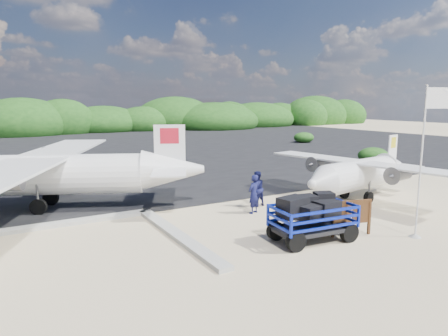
# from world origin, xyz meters

# --- Properties ---
(ground) EXTENTS (160.00, 160.00, 0.00)m
(ground) POSITION_xyz_m (0.00, 0.00, 0.00)
(ground) COLOR beige
(asphalt_apron) EXTENTS (90.00, 50.00, 0.04)m
(asphalt_apron) POSITION_xyz_m (0.00, 30.00, 0.00)
(asphalt_apron) COLOR #B2B2B2
(asphalt_apron) RESTS_ON ground
(lagoon) EXTENTS (9.00, 7.00, 0.40)m
(lagoon) POSITION_xyz_m (-9.00, 1.50, 0.00)
(lagoon) COLOR #B2B2B2
(lagoon) RESTS_ON ground
(vegetation_band) EXTENTS (124.00, 8.00, 4.40)m
(vegetation_band) POSITION_xyz_m (0.00, 55.00, 0.00)
(vegetation_band) COLOR #B2B2B2
(vegetation_band) RESTS_ON ground
(baggage_cart) EXTENTS (3.23, 2.05, 1.53)m
(baggage_cart) POSITION_xyz_m (-0.60, -1.21, 0.00)
(baggage_cart) COLOR #0B21B0
(baggage_cart) RESTS_ON ground
(flagpole) EXTENTS (1.15, 0.72, 5.34)m
(flagpole) POSITION_xyz_m (2.86, -2.76, 0.00)
(flagpole) COLOR white
(flagpole) RESTS_ON ground
(signboard) EXTENTS (1.61, 0.61, 1.34)m
(signboard) POSITION_xyz_m (0.99, -1.49, 0.00)
(signboard) COLOR #543218
(signboard) RESTS_ON ground
(crew_a) EXTENTS (0.73, 0.62, 1.70)m
(crew_a) POSITION_xyz_m (-0.39, 2.71, 0.85)
(crew_a) COLOR #111442
(crew_a) RESTS_ON ground
(crew_b) EXTENTS (0.86, 0.70, 1.64)m
(crew_b) POSITION_xyz_m (0.41, 3.63, 0.82)
(crew_b) COLOR #111442
(crew_b) RESTS_ON ground
(aircraft_large) EXTENTS (21.11, 21.11, 4.78)m
(aircraft_large) POSITION_xyz_m (14.00, 22.69, 0.00)
(aircraft_large) COLOR #B2B2B2
(aircraft_large) RESTS_ON ground
(aircraft_small) EXTENTS (9.31, 9.31, 2.91)m
(aircraft_small) POSITION_xyz_m (-9.41, 31.93, 0.00)
(aircraft_small) COLOR #B2B2B2
(aircraft_small) RESTS_ON ground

